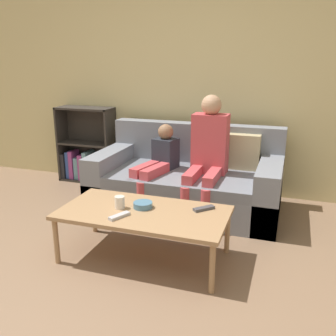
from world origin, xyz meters
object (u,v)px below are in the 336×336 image
object	(u,v)px
couch	(188,182)
snack_bowl	(143,205)
person_child	(157,164)
tv_remote_1	(204,208)
cup_near	(120,202)
person_adult	(208,149)
bookshelf	(87,153)
coffee_table	(144,215)
tv_remote_0	(119,216)

from	to	relation	value
couch	snack_bowl	bearing A→B (deg)	-93.29
person_child	tv_remote_1	bearing A→B (deg)	-36.25
snack_bowl	cup_near	bearing A→B (deg)	-158.48
person_adult	bookshelf	bearing A→B (deg)	162.52
bookshelf	person_adult	size ratio (longest dim) A/B	0.79
coffee_table	tv_remote_0	distance (m)	0.21
person_adult	cup_near	world-z (taller)	person_adult
person_child	snack_bowl	distance (m)	0.93
couch	cup_near	bearing A→B (deg)	-101.25
person_child	person_adult	bearing A→B (deg)	21.19
bookshelf	person_adult	world-z (taller)	person_adult
couch	person_child	size ratio (longest dim) A/B	2.19
person_child	tv_remote_0	bearing A→B (deg)	-70.06
bookshelf	coffee_table	world-z (taller)	bookshelf
couch	person_child	bearing A→B (deg)	-149.79
person_child	cup_near	size ratio (longest dim) A/B	8.91
person_adult	tv_remote_0	distance (m)	1.28
tv_remote_1	bookshelf	bearing A→B (deg)	-173.16
coffee_table	tv_remote_0	bearing A→B (deg)	-126.10
coffee_table	person_child	world-z (taller)	person_child
tv_remote_0	couch	bearing A→B (deg)	108.97
couch	bookshelf	size ratio (longest dim) A/B	2.02
bookshelf	tv_remote_0	size ratio (longest dim) A/B	5.32
couch	tv_remote_1	bearing A→B (deg)	-67.73
person_adult	tv_remote_0	xyz separation A→B (m)	(-0.37, -1.20, -0.25)
person_adult	snack_bowl	xyz separation A→B (m)	(-0.28, -0.97, -0.24)
tv_remote_0	coffee_table	bearing A→B (deg)	79.65
person_adult	cup_near	xyz separation A→B (m)	(-0.45, -1.04, -0.21)
person_child	coffee_table	bearing A→B (deg)	-62.03
coffee_table	snack_bowl	world-z (taller)	snack_bowl
couch	person_adult	size ratio (longest dim) A/B	1.61
person_adult	tv_remote_1	bearing A→B (deg)	-78.02
coffee_table	person_adult	xyz separation A→B (m)	(0.25, 1.03, 0.29)
couch	coffee_table	distance (m)	1.13
bookshelf	tv_remote_1	world-z (taller)	bookshelf
person_adult	snack_bowl	bearing A→B (deg)	-105.48
person_child	tv_remote_0	distance (m)	1.14
couch	coffee_table	world-z (taller)	couch
bookshelf	cup_near	size ratio (longest dim) A/B	9.64
couch	tv_remote_0	world-z (taller)	couch
couch	bookshelf	bearing A→B (deg)	162.64
coffee_table	tv_remote_1	size ratio (longest dim) A/B	8.18
bookshelf	person_child	xyz separation A→B (m)	(1.16, -0.62, 0.14)
snack_bowl	coffee_table	bearing A→B (deg)	-63.30
bookshelf	cup_near	bearing A→B (deg)	-52.42
coffee_table	tv_remote_1	distance (m)	0.46
person_adult	cup_near	distance (m)	1.15
couch	snack_bowl	world-z (taller)	couch
couch	snack_bowl	distance (m)	1.08
couch	tv_remote_1	distance (m)	1.05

